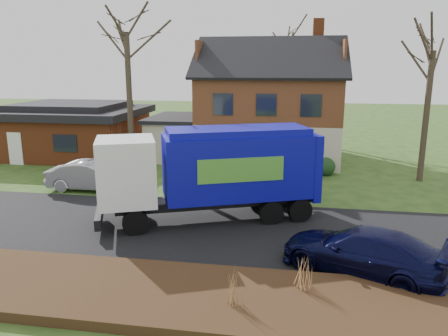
# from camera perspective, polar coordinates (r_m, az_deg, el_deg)

# --- Properties ---
(ground) EXTENTS (120.00, 120.00, 0.00)m
(ground) POSITION_cam_1_polar(r_m,az_deg,el_deg) (17.41, -3.83, -7.97)
(ground) COLOR #274617
(ground) RESTS_ON ground
(road) EXTENTS (80.00, 7.00, 0.02)m
(road) POSITION_cam_1_polar(r_m,az_deg,el_deg) (17.41, -3.83, -7.94)
(road) COLOR black
(road) RESTS_ON ground
(mulch_verge) EXTENTS (80.00, 3.50, 0.30)m
(mulch_verge) POSITION_cam_1_polar(r_m,az_deg,el_deg) (12.73, -9.50, -15.85)
(mulch_verge) COLOR #312010
(mulch_verge) RESTS_ON ground
(main_house) EXTENTS (12.95, 8.95, 9.26)m
(main_house) POSITION_cam_1_polar(r_m,az_deg,el_deg) (29.86, 5.06, 8.91)
(main_house) COLOR beige
(main_house) RESTS_ON ground
(ranch_house) EXTENTS (9.80, 8.20, 3.70)m
(ranch_house) POSITION_cam_1_polar(r_m,az_deg,el_deg) (33.13, -19.20, 4.81)
(ranch_house) COLOR brown
(ranch_house) RESTS_ON ground
(garbage_truck) EXTENTS (9.21, 5.57, 3.84)m
(garbage_truck) POSITION_cam_1_polar(r_m,az_deg,el_deg) (17.77, -1.23, -0.01)
(garbage_truck) COLOR black
(garbage_truck) RESTS_ON ground
(silver_sedan) EXTENTS (4.58, 1.74, 1.49)m
(silver_sedan) POSITION_cam_1_polar(r_m,az_deg,el_deg) (23.44, -16.83, -0.98)
(silver_sedan) COLOR #A7A9AF
(silver_sedan) RESTS_ON ground
(navy_wagon) EXTENTS (5.39, 3.93, 1.45)m
(navy_wagon) POSITION_cam_1_polar(r_m,az_deg,el_deg) (14.32, 17.60, -10.32)
(navy_wagon) COLOR black
(navy_wagon) RESTS_ON ground
(tree_front_west) EXTENTS (3.81, 3.81, 11.32)m
(tree_front_west) POSITION_cam_1_polar(r_m,az_deg,el_deg) (26.89, -12.80, 19.47)
(tree_front_west) COLOR #3E3225
(tree_front_west) RESTS_ON ground
(tree_front_east) EXTENTS (3.62, 3.62, 10.07)m
(tree_front_east) POSITION_cam_1_polar(r_m,az_deg,el_deg) (26.06, 25.92, 16.18)
(tree_front_east) COLOR #3E3225
(tree_front_east) RESTS_ON ground
(tree_back) EXTENTS (3.42, 3.42, 10.84)m
(tree_back) POSITION_cam_1_polar(r_m,az_deg,el_deg) (38.42, 8.19, 17.29)
(tree_back) COLOR #3A2C23
(tree_back) RESTS_ON ground
(grass_clump_mid) EXTENTS (0.34, 0.28, 0.94)m
(grass_clump_mid) POSITION_cam_1_polar(r_m,az_deg,el_deg) (11.59, 1.27, -15.30)
(grass_clump_mid) COLOR #9D7345
(grass_clump_mid) RESTS_ON mulch_verge
(grass_clump_east) EXTENTS (0.38, 0.32, 0.96)m
(grass_clump_east) POSITION_cam_1_polar(r_m,az_deg,el_deg) (12.51, 10.35, -13.20)
(grass_clump_east) COLOR #B4834F
(grass_clump_east) RESTS_ON mulch_verge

